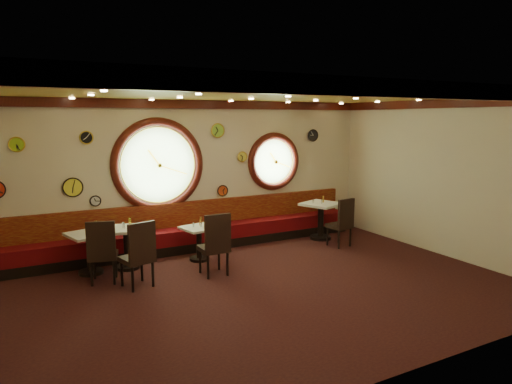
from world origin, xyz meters
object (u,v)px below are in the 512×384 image
table_a (90,248)px  table_c (199,239)px  chair_a (102,248)px  condiment_d_salt (313,201)px  condiment_c_salt (193,225)px  condiment_a_bottle (96,226)px  condiment_d_bottle (323,199)px  condiment_b_pepper (124,226)px  condiment_b_bottle (130,222)px  condiment_c_bottle (201,221)px  condiment_b_salt (123,225)px  condiment_a_salt (86,230)px  condiment_c_pepper (201,225)px  chair_b (139,250)px  condiment_a_pepper (90,230)px  table_d (321,216)px  chair_d (343,219)px  chair_c (216,240)px  table_b (127,243)px  condiment_d_pepper (322,201)px

table_a → table_c: 2.06m
table_c → chair_a: 2.00m
condiment_d_salt → condiment_c_salt: bearing=-175.3°
table_a → condiment_a_bottle: (0.15, 0.12, 0.37)m
condiment_d_bottle → condiment_d_salt: bearing=167.4°
chair_a → condiment_b_pepper: size_ratio=7.20×
condiment_b_bottle → condiment_c_bottle: bearing=-5.5°
condiment_b_salt → condiment_a_salt: bearing=175.4°
table_c → condiment_c_bottle: 0.37m
table_c → condiment_c_pepper: bearing=-22.6°
chair_b → condiment_a_pepper: size_ratio=6.35×
table_d → condiment_d_bottle: condiment_d_bottle is taller
chair_a → condiment_d_bottle: 5.20m
condiment_d_salt → condiment_a_bottle: size_ratio=0.51×
chair_d → condiment_a_bottle: (-5.04, 0.88, 0.24)m
condiment_b_bottle → condiment_d_bottle: bearing=0.1°
chair_c → condiment_a_pepper: 2.29m
table_b → table_a: bearing=178.7°
table_d → condiment_d_salt: condiment_d_salt is taller
chair_a → condiment_c_pepper: (1.97, 0.45, 0.09)m
chair_d → chair_a: bearing=171.1°
condiment_a_bottle → condiment_b_salt: bearing=-16.4°
condiment_c_pepper → table_c: bearing=157.4°
table_c → table_b: bearing=173.1°
table_b → condiment_b_pepper: 0.35m
chair_b → chair_d: size_ratio=1.05×
chair_b → condiment_b_salt: bearing=75.8°
table_d → condiment_d_bottle: bearing=27.0°
table_c → chair_c: bearing=-93.9°
chair_a → condiment_b_bottle: (0.64, 0.70, 0.24)m
condiment_a_salt → condiment_d_bottle: size_ratio=0.72×
condiment_c_bottle → condiment_a_pepper: bearing=178.1°
condiment_d_pepper → condiment_a_pepper: bearing=179.5°
chair_b → chair_d: (4.56, 0.39, -0.03)m
table_d → condiment_a_bottle: bearing=178.8°
condiment_a_salt → condiment_d_bottle: condiment_d_bottle is taller
condiment_d_salt → condiment_a_pepper: (-4.99, -0.12, -0.09)m
chair_c → condiment_c_bottle: 1.14m
table_a → condiment_a_pepper: condiment_a_pepper is taller
condiment_c_salt → condiment_b_bottle: condiment_b_bottle is taller
condiment_d_salt → condiment_b_pepper: bearing=-177.7°
table_d → chair_d: size_ratio=1.51×
table_c → chair_a: chair_a is taller
chair_b → chair_c: (1.35, -0.05, 0.01)m
table_a → condiment_c_salt: (1.95, -0.13, 0.25)m
condiment_d_pepper → condiment_c_bottle: 3.01m
chair_d → condiment_b_pepper: size_ratio=7.01×
table_d → condiment_a_salt: size_ratio=9.19×
condiment_b_pepper → chair_b: bearing=-89.8°
condiment_b_salt → condiment_c_bottle: (1.51, -0.06, -0.08)m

